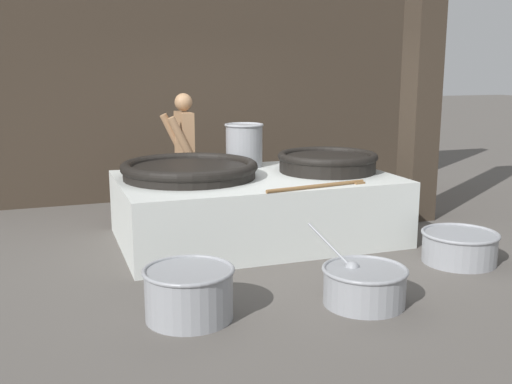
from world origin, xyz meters
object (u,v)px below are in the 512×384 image
giant_wok_near (190,169)px  giant_wok_far (327,161)px  cook (184,152)px  prep_bowl_meat (459,246)px  prep_bowl_extra (189,291)px  prep_bowl_vegetables (364,284)px  stock_pot (244,144)px

giant_wok_near → giant_wok_far: (1.66, -0.15, 0.03)m
cook → prep_bowl_meat: cook is taller
giant_wok_near → prep_bowl_extra: 2.28m
cook → giant_wok_near: bearing=80.2°
prep_bowl_vegetables → prep_bowl_meat: prep_bowl_vegetables is taller
giant_wok_near → cook: bearing=80.5°
giant_wok_far → prep_bowl_meat: (0.77, -1.54, -0.70)m
cook → prep_bowl_vegetables: (0.77, -3.43, -0.72)m
prep_bowl_meat → prep_bowl_extra: prep_bowl_extra is taller
stock_pot → giant_wok_far: bearing=-40.4°
giant_wok_far → stock_pot: stock_pot is taller
giant_wok_far → cook: bearing=140.2°
stock_pot → prep_bowl_vegetables: (0.11, -2.89, -0.85)m
stock_pot → prep_bowl_extra: 3.12m
cook → prep_bowl_meat: size_ratio=2.11×
prep_bowl_meat → cook: bearing=129.1°
stock_pot → prep_bowl_extra: size_ratio=0.73×
giant_wok_near → prep_bowl_extra: (-0.52, -2.13, -0.62)m
giant_wok_near → prep_bowl_meat: (2.44, -1.68, -0.67)m
giant_wok_far → stock_pot: (-0.82, 0.70, 0.15)m
stock_pot → giant_wok_near: bearing=-146.6°
giant_wok_near → prep_bowl_extra: bearing=-103.8°
prep_bowl_extra → prep_bowl_meat: bearing=8.6°
giant_wok_far → cook: cook is taller
prep_bowl_extra → prep_bowl_vegetables: bearing=-8.0°
giant_wok_far → stock_pot: size_ratio=2.22×
cook → prep_bowl_extra: cook is taller
stock_pot → prep_bowl_meat: bearing=-54.4°
cook → prep_bowl_vegetables: 3.58m
giant_wok_far → prep_bowl_vegetables: giant_wok_far is taller
cook → prep_bowl_extra: size_ratio=2.24×
prep_bowl_vegetables → prep_bowl_meat: 1.63m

